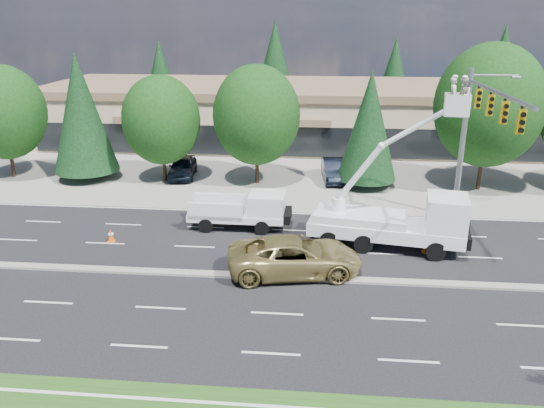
# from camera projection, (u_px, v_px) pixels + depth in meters

# --- Properties ---
(ground) EXTENTS (140.00, 140.00, 0.00)m
(ground) POSITION_uv_depth(u_px,v_px,m) (283.00, 278.00, 25.18)
(ground) COLOR black
(ground) RESTS_ON ground
(concrete_apron) EXTENTS (140.00, 22.00, 0.01)m
(concrete_apron) POSITION_uv_depth(u_px,v_px,m) (300.00, 166.00, 43.94)
(concrete_apron) COLOR gray
(concrete_apron) RESTS_ON ground
(road_median) EXTENTS (120.00, 0.55, 0.12)m
(road_median) POSITION_uv_depth(u_px,v_px,m) (283.00, 277.00, 25.16)
(road_median) COLOR gray
(road_median) RESTS_ON ground
(strip_mall) EXTENTS (50.40, 15.40, 5.50)m
(strip_mall) POSITION_uv_depth(u_px,v_px,m) (305.00, 112.00, 52.36)
(strip_mall) COLOR tan
(strip_mall) RESTS_ON ground
(tree_front_a) EXTENTS (6.13, 6.13, 8.51)m
(tree_front_a) POSITION_uv_depth(u_px,v_px,m) (4.00, 112.00, 39.48)
(tree_front_a) COLOR #332114
(tree_front_a) RESTS_ON ground
(tree_front_b) EXTENTS (4.76, 4.76, 9.38)m
(tree_front_b) POSITION_uv_depth(u_px,v_px,m) (81.00, 113.00, 38.95)
(tree_front_b) COLOR #332114
(tree_front_b) RESTS_ON ground
(tree_front_c) EXTENTS (5.68, 5.68, 7.88)m
(tree_front_c) POSITION_uv_depth(u_px,v_px,m) (161.00, 120.00, 38.57)
(tree_front_c) COLOR #332114
(tree_front_c) RESTS_ON ground
(tree_front_d) EXTENTS (6.25, 6.25, 8.68)m
(tree_front_d) POSITION_uv_depth(u_px,v_px,m) (256.00, 115.00, 37.81)
(tree_front_d) COLOR #332114
(tree_front_d) RESTS_ON ground
(tree_front_e) EXTENTS (4.23, 4.23, 8.34)m
(tree_front_e) POSITION_uv_depth(u_px,v_px,m) (369.00, 126.00, 37.33)
(tree_front_e) COLOR #332114
(tree_front_e) RESTS_ON ground
(tree_front_f) EXTENTS (7.37, 7.37, 10.23)m
(tree_front_f) POSITION_uv_depth(u_px,v_px,m) (489.00, 106.00, 36.13)
(tree_front_f) COLOR #332114
(tree_front_f) RESTS_ON ground
(tree_back_a) EXTENTS (4.68, 4.68, 9.23)m
(tree_back_a) POSITION_uv_depth(u_px,v_px,m) (161.00, 75.00, 64.48)
(tree_back_a) COLOR #332114
(tree_back_a) RESTS_ON ground
(tree_back_b) EXTENTS (5.75, 5.75, 11.34)m
(tree_back_b) POSITION_uv_depth(u_px,v_px,m) (275.00, 67.00, 62.90)
(tree_back_b) COLOR #332114
(tree_back_b) RESTS_ON ground
(tree_back_c) EXTENTS (4.82, 4.82, 9.50)m
(tree_back_c) POSITION_uv_depth(u_px,v_px,m) (394.00, 76.00, 62.03)
(tree_back_c) COLOR #332114
(tree_back_c) RESTS_ON ground
(tree_back_d) EXTENTS (5.55, 5.55, 10.95)m
(tree_back_d) POSITION_uv_depth(u_px,v_px,m) (501.00, 71.00, 60.73)
(tree_back_d) COLOR #332114
(tree_back_d) RESTS_ON ground
(signal_mast) EXTENTS (2.76, 10.16, 9.00)m
(signal_mast) POSITION_uv_depth(u_px,v_px,m) (476.00, 127.00, 28.90)
(signal_mast) COLOR gray
(signal_mast) RESTS_ON ground
(utility_pickup) EXTENTS (5.61, 2.29, 2.14)m
(utility_pickup) POSITION_uv_depth(u_px,v_px,m) (244.00, 214.00, 30.93)
(utility_pickup) COLOR white
(utility_pickup) RESTS_ON ground
(bucket_truck) EXTENTS (8.75, 3.74, 9.15)m
(bucket_truck) POSITION_uv_depth(u_px,v_px,m) (403.00, 213.00, 27.80)
(bucket_truck) COLOR white
(bucket_truck) RESTS_ON ground
(traffic_cone_a) EXTENTS (0.40, 0.40, 0.70)m
(traffic_cone_a) POSITION_uv_depth(u_px,v_px,m) (111.00, 235.00, 29.23)
(traffic_cone_a) COLOR #FF5C08
(traffic_cone_a) RESTS_ON ground
(traffic_cone_b) EXTENTS (0.40, 0.40, 0.70)m
(traffic_cone_b) POSITION_uv_depth(u_px,v_px,m) (263.00, 243.00, 28.23)
(traffic_cone_b) COLOR #FF5C08
(traffic_cone_b) RESTS_ON ground
(traffic_cone_c) EXTENTS (0.40, 0.40, 0.70)m
(traffic_cone_c) POSITION_uv_depth(u_px,v_px,m) (291.00, 241.00, 28.44)
(traffic_cone_c) COLOR #FF5C08
(traffic_cone_c) RESTS_ON ground
(traffic_cone_d) EXTENTS (0.40, 0.40, 0.70)m
(traffic_cone_d) POSITION_uv_depth(u_px,v_px,m) (426.00, 246.00, 27.82)
(traffic_cone_d) COLOR #FF5C08
(traffic_cone_d) RESTS_ON ground
(minivan) EXTENTS (6.85, 4.04, 1.79)m
(minivan) POSITION_uv_depth(u_px,v_px,m) (295.00, 256.00, 25.40)
(minivan) COLOR tan
(minivan) RESTS_ON ground
(parked_car_west) EXTENTS (2.43, 4.92, 1.61)m
(parked_car_west) POSITION_uv_depth(u_px,v_px,m) (183.00, 167.00, 40.85)
(parked_car_west) COLOR black
(parked_car_west) RESTS_ON ground
(parked_car_east) EXTENTS (2.07, 4.88, 1.57)m
(parked_car_east) POSITION_uv_depth(u_px,v_px,m) (334.00, 170.00, 40.05)
(parked_car_east) COLOR black
(parked_car_east) RESTS_ON ground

